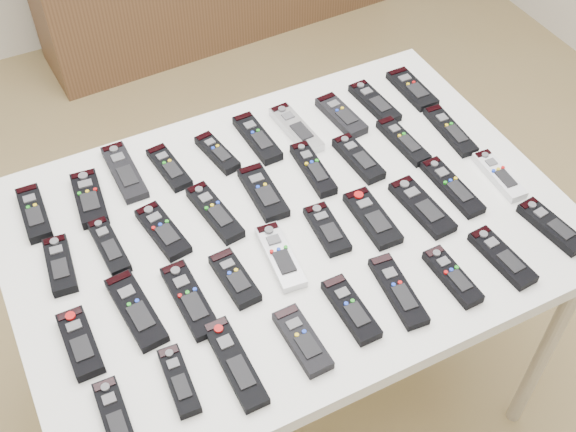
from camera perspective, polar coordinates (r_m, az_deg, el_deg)
name	(u,v)px	position (r m, az deg, el deg)	size (l,w,h in m)	color
ground	(274,355)	(2.35, -1.08, -10.93)	(4.00, 4.00, 0.00)	#9B824F
table	(288,238)	(1.69, 0.00, -1.77)	(1.25, 0.88, 0.78)	white
remote_0	(34,213)	(1.74, -19.42, 0.21)	(0.05, 0.17, 0.02)	black
remote_1	(89,198)	(1.74, -15.43, 1.35)	(0.06, 0.17, 0.02)	black
remote_2	(124,172)	(1.79, -12.80, 3.41)	(0.06, 0.20, 0.02)	black
remote_3	(169,168)	(1.78, -9.38, 3.80)	(0.05, 0.16, 0.02)	black
remote_4	(217,153)	(1.80, -5.61, 4.98)	(0.04, 0.15, 0.02)	black
remote_5	(257,138)	(1.83, -2.45, 6.17)	(0.05, 0.18, 0.02)	black
remote_6	(296,129)	(1.85, 0.65, 6.89)	(0.05, 0.19, 0.02)	#B7B7BC
remote_7	(341,116)	(1.90, 4.22, 7.92)	(0.06, 0.17, 0.02)	black
remote_8	(374,103)	(1.95, 6.85, 8.89)	(0.05, 0.17, 0.02)	black
remote_9	(412,89)	(2.01, 9.77, 9.87)	(0.06, 0.17, 0.02)	black
remote_10	(60,265)	(1.62, -17.57, -3.72)	(0.05, 0.15, 0.02)	black
remote_11	(109,246)	(1.63, -13.96, -2.33)	(0.05, 0.16, 0.02)	black
remote_12	(163,231)	(1.64, -9.86, -1.17)	(0.06, 0.17, 0.02)	black
remote_13	(215,212)	(1.65, -5.81, 0.28)	(0.05, 0.19, 0.02)	black
remote_14	(263,192)	(1.69, -1.98, 1.87)	(0.06, 0.17, 0.02)	black
remote_15	(313,169)	(1.75, 1.99, 3.73)	(0.05, 0.18, 0.02)	black
remote_16	(358,158)	(1.78, 5.58, 4.55)	(0.05, 0.16, 0.02)	black
remote_17	(403,141)	(1.84, 9.08, 5.87)	(0.05, 0.18, 0.02)	black
remote_18	(450,131)	(1.90, 12.69, 6.61)	(0.05, 0.19, 0.02)	black
remote_19	(80,343)	(1.49, -16.10, -9.63)	(0.06, 0.16, 0.02)	black
remote_20	(136,310)	(1.51, -11.92, -7.27)	(0.06, 0.20, 0.02)	black
remote_21	(190,300)	(1.51, -7.76, -6.57)	(0.06, 0.20, 0.02)	black
remote_22	(235,278)	(1.53, -4.24, -4.94)	(0.05, 0.15, 0.02)	black
remote_23	(280,256)	(1.56, -0.62, -3.20)	(0.05, 0.18, 0.02)	#B7B7BC
remote_24	(327,229)	(1.62, 3.10, -1.04)	(0.05, 0.15, 0.02)	black
remote_25	(372,218)	(1.65, 6.68, -0.16)	(0.06, 0.17, 0.02)	black
remote_26	(422,207)	(1.69, 10.54, 0.72)	(0.06, 0.19, 0.02)	black
remote_27	(452,187)	(1.75, 12.83, 2.25)	(0.05, 0.19, 0.02)	black
remote_28	(499,175)	(1.80, 16.34, 3.10)	(0.04, 0.17, 0.02)	silver
remote_29	(115,418)	(1.40, -13.48, -15.25)	(0.05, 0.16, 0.02)	black
remote_30	(179,381)	(1.41, -8.61, -12.75)	(0.04, 0.15, 0.02)	black
remote_31	(235,363)	(1.42, -4.19, -11.52)	(0.05, 0.21, 0.02)	black
remote_32	(302,340)	(1.44, 1.14, -9.79)	(0.05, 0.16, 0.02)	black
remote_33	(351,309)	(1.49, 4.99, -7.35)	(0.05, 0.16, 0.02)	black
remote_34	(398,291)	(1.53, 8.69, -5.86)	(0.05, 0.19, 0.02)	black
remote_35	(452,277)	(1.57, 12.86, -4.69)	(0.05, 0.16, 0.02)	black
remote_36	(502,257)	(1.63, 16.56, -3.16)	(0.05, 0.17, 0.02)	black
remote_37	(552,226)	(1.72, 20.11, -0.78)	(0.05, 0.17, 0.02)	black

